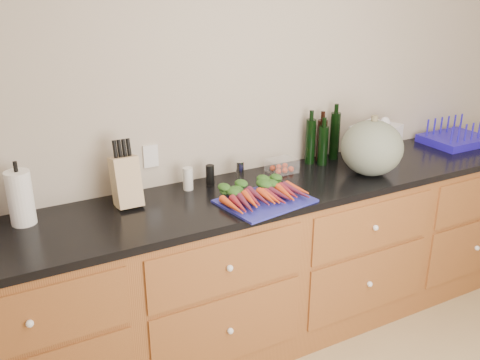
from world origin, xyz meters
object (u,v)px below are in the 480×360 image
carrots (262,193)px  squash (372,148)px  cutting_board (265,201)px  dish_rack (455,138)px  knife_block (126,181)px  tomato_box (282,166)px  paper_towel (20,198)px

carrots → squash: 0.75m
cutting_board → dish_rack: size_ratio=1.08×
squash → dish_rack: size_ratio=0.86×
knife_block → tomato_box: size_ratio=1.54×
cutting_board → squash: squash is taller
squash → tomato_box: bearing=147.5°
squash → dish_rack: bearing=11.3°
tomato_box → carrots: bearing=-136.3°
paper_towel → tomato_box: bearing=0.4°
knife_block → carrots: bearing=-23.2°
knife_block → tomato_box: (0.93, 0.03, -0.09)m
carrots → paper_towel: paper_towel is taller
knife_block → tomato_box: 0.94m
carrots → tomato_box: (0.31, 0.30, 0.00)m
carrots → tomato_box: size_ratio=2.68×
tomato_box → dish_rack: bearing=-3.9°
squash → knife_block: squash is taller
cutting_board → paper_towel: size_ratio=1.71×
cutting_board → paper_towel: (-1.11, 0.32, 0.12)m
dish_rack → tomato_box: bearing=176.1°
paper_towel → dish_rack: (2.75, -0.08, -0.09)m
squash → dish_rack: squash is taller
paper_towel → carrots: bearing=-14.5°
squash → paper_towel: bearing=171.9°
carrots → paper_towel: bearing=165.5°
cutting_board → paper_towel: bearing=163.9°
tomato_box → dish_rack: size_ratio=0.40×
squash → knife_block: size_ratio=1.41×
carrots → dish_rack: size_ratio=1.06×
cutting_board → squash: 0.75m
carrots → paper_towel: size_ratio=1.69×
knife_block → cutting_board: bearing=-25.8°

